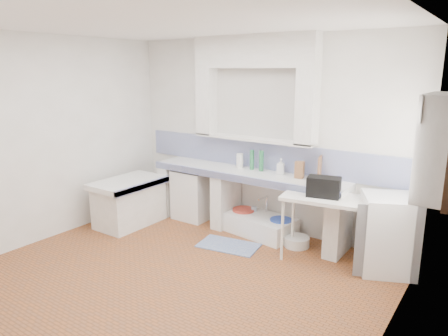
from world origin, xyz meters
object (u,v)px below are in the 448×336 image
Objects in this scene: side_table at (323,228)px; stove at (194,194)px; sink at (259,226)px; fridge at (388,234)px.

stove is at bearing 164.16° from side_table.
fridge reaches higher than sink.
sink is at bearing 151.48° from fridge.
stove is 2.29m from side_table.
stove is 3.01m from fridge.
sink is at bearing -0.77° from stove.
sink is 1.03× the size of side_table.
side_table reaches higher than sink.
sink is (1.21, 0.01, -0.27)m from stove.
stove is 0.85× the size of fridge.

